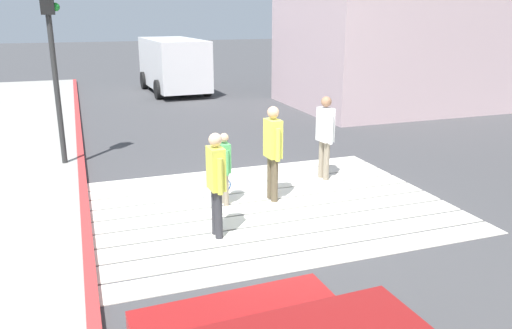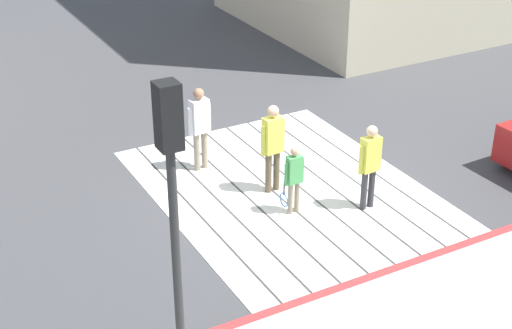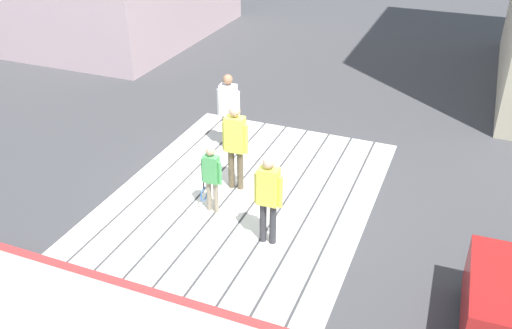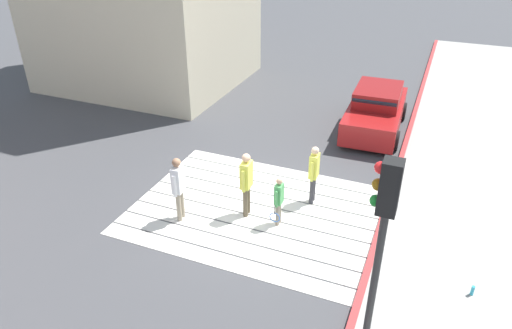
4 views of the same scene
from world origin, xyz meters
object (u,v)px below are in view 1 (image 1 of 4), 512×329
(traffic_light_corner, at_px, (51,32))
(pedestrian_adult_side, at_px, (325,132))
(pedestrian_adult_lead, at_px, (216,178))
(pedestrian_adult_trailing, at_px, (273,147))
(pedestrian_child_with_racket, at_px, (224,165))
(van_down_street, at_px, (173,64))

(traffic_light_corner, bearing_deg, pedestrian_adult_side, -27.79)
(pedestrian_adult_lead, height_order, pedestrian_adult_trailing, pedestrian_adult_trailing)
(traffic_light_corner, relative_size, pedestrian_child_with_racket, 3.10)
(pedestrian_adult_trailing, bearing_deg, pedestrian_adult_lead, -139.12)
(pedestrian_adult_trailing, bearing_deg, van_down_street, 86.65)
(traffic_light_corner, distance_m, pedestrian_child_with_racket, 5.03)
(pedestrian_adult_lead, bearing_deg, van_down_street, 81.72)
(pedestrian_adult_trailing, relative_size, pedestrian_adult_side, 1.01)
(van_down_street, bearing_deg, pedestrian_adult_side, -87.18)
(van_down_street, height_order, traffic_light_corner, traffic_light_corner)
(van_down_street, distance_m, pedestrian_adult_side, 13.52)
(traffic_light_corner, distance_m, pedestrian_adult_lead, 5.72)
(van_down_street, height_order, pedestrian_adult_trailing, van_down_street)
(pedestrian_adult_lead, xyz_separation_m, pedestrian_adult_trailing, (1.43, 1.23, 0.07))
(traffic_light_corner, bearing_deg, van_down_street, 66.99)
(pedestrian_adult_trailing, bearing_deg, traffic_light_corner, 136.07)
(van_down_street, distance_m, pedestrian_adult_trailing, 14.36)
(traffic_light_corner, xyz_separation_m, pedestrian_adult_trailing, (3.73, -3.59, -1.98))
(pedestrian_adult_side, relative_size, pedestrian_child_with_racket, 1.31)
(van_down_street, bearing_deg, traffic_light_corner, -113.01)
(pedestrian_adult_lead, xyz_separation_m, pedestrian_adult_side, (2.93, 2.07, 0.05))
(traffic_light_corner, bearing_deg, pedestrian_adult_trailing, -43.93)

